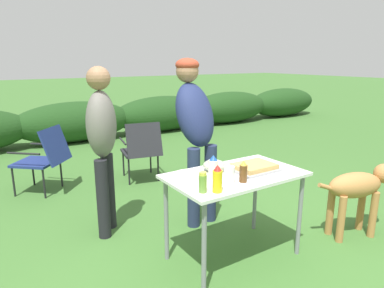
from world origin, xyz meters
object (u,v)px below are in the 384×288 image
object	(u,v)px
dog	(359,188)
plate_stack	(189,175)
relish_jar	(203,183)
mayo_bottle	(213,167)
camp_chair_green_behind_table	(141,148)
camp_chair_near_hedge	(44,156)
folding_table	(235,183)
beer_bottle	(243,172)
standing_person_in_red_jacket	(195,123)
paper_cup_stack	(229,175)
mustard_bottle	(217,179)
food_tray	(254,167)
mixing_bowl	(214,165)
standing_person_in_gray_fleece	(102,137)

from	to	relation	value
dog	plate_stack	bearing A→B (deg)	-90.02
relish_jar	mayo_bottle	size ratio (longest dim) A/B	0.79
plate_stack	camp_chair_green_behind_table	world-z (taller)	camp_chair_green_behind_table
camp_chair_near_hedge	camp_chair_green_behind_table	bearing A→B (deg)	-62.40
folding_table	beer_bottle	bearing A→B (deg)	-112.73
folding_table	dog	distance (m)	1.27
folding_table	standing_person_in_red_jacket	xyz separation A→B (m)	(0.12, 0.77, 0.36)
paper_cup_stack	camp_chair_near_hedge	bearing A→B (deg)	108.59
folding_table	camp_chair_near_hedge	xyz separation A→B (m)	(-1.04, 2.41, -0.20)
mustard_bottle	mayo_bottle	xyz separation A→B (m)	(0.15, 0.25, -0.01)
paper_cup_stack	dog	distance (m)	1.44
standing_person_in_red_jacket	food_tray	bearing A→B (deg)	-90.00
beer_bottle	relish_jar	size ratio (longest dim) A/B	1.15
relish_jar	paper_cup_stack	bearing A→B (deg)	8.98
mixing_bowl	dog	bearing A→B (deg)	-20.51
camp_chair_near_hedge	food_tray	bearing A→B (deg)	-112.09
mixing_bowl	standing_person_in_red_jacket	world-z (taller)	standing_person_in_red_jacket
relish_jar	standing_person_in_red_jacket	bearing A→B (deg)	59.23
camp_chair_near_hedge	paper_cup_stack	bearing A→B (deg)	-120.12
plate_stack	paper_cup_stack	bearing A→B (deg)	-58.75
paper_cup_stack	mayo_bottle	size ratio (longest dim) A/B	0.71
food_tray	paper_cup_stack	xyz separation A→B (m)	(-0.36, -0.12, 0.04)
folding_table	standing_person_in_red_jacket	bearing A→B (deg)	81.03
mixing_bowl	mayo_bottle	xyz separation A→B (m)	(-0.11, -0.14, 0.04)
paper_cup_stack	beer_bottle	distance (m)	0.11
plate_stack	camp_chair_green_behind_table	size ratio (longest dim) A/B	0.26
food_tray	beer_bottle	size ratio (longest dim) A/B	2.21
food_tray	camp_chair_near_hedge	distance (m)	2.74
mustard_bottle	camp_chair_near_hedge	xyz separation A→B (m)	(-0.68, 2.64, -0.37)
plate_stack	relish_jar	world-z (taller)	relish_jar
folding_table	mayo_bottle	world-z (taller)	mayo_bottle
plate_stack	standing_person_in_red_jacket	bearing A→B (deg)	52.78
mustard_bottle	camp_chair_near_hedge	distance (m)	2.76
plate_stack	camp_chair_near_hedge	bearing A→B (deg)	106.82
mayo_bottle	camp_chair_near_hedge	size ratio (longest dim) A/B	0.22
camp_chair_green_behind_table	standing_person_in_red_jacket	bearing A→B (deg)	-79.71
dog	mixing_bowl	bearing A→B (deg)	-93.29
mayo_bottle	standing_person_in_red_jacket	xyz separation A→B (m)	(0.33, 0.75, 0.19)
plate_stack	beer_bottle	size ratio (longest dim) A/B	1.28
paper_cup_stack	beer_bottle	bearing A→B (deg)	-19.80
relish_jar	standing_person_in_red_jacket	size ratio (longest dim) A/B	0.09
food_tray	beer_bottle	xyz separation A→B (m)	(-0.26, -0.16, 0.05)
standing_person_in_gray_fleece	beer_bottle	bearing A→B (deg)	-115.34
plate_stack	mustard_bottle	world-z (taller)	mustard_bottle
mixing_bowl	dog	size ratio (longest dim) A/B	0.22
plate_stack	beer_bottle	bearing A→B (deg)	-49.40
food_tray	mixing_bowl	bearing A→B (deg)	148.64
folding_table	mustard_bottle	size ratio (longest dim) A/B	5.56
paper_cup_stack	dog	size ratio (longest dim) A/B	0.16
folding_table	relish_jar	distance (m)	0.50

